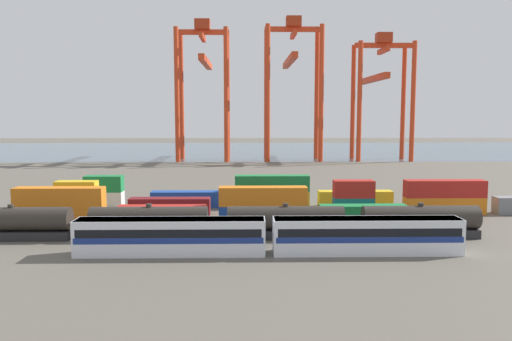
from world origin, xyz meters
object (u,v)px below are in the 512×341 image
Objects in this scene: shipping_container_19 at (272,199)px; gantry_crane_east at (380,85)px; shipping_container_6 at (77,207)px; gantry_crane_central at (292,74)px; shipping_container_2 at (162,215)px; shipping_container_8 at (170,206)px; shipping_container_5 at (363,214)px; freight_tank_row at (218,222)px; shipping_container_9 at (262,206)px; gantry_crane_west at (204,76)px; shipping_container_16 at (104,199)px; passenger_train at (269,234)px.

gantry_crane_east is (40.40, 87.76, 23.52)m from shipping_container_19.
gantry_crane_central is (40.76, 94.64, 27.05)m from shipping_container_6.
shipping_container_2 is 1.00× the size of shipping_container_8.
shipping_container_19 is (-12.01, 13.10, 0.00)m from shipping_container_5.
shipping_container_2 and shipping_container_19 have the same top height.
shipping_container_9 is (5.89, 14.70, -0.73)m from freight_tank_row.
shipping_container_6 is at bearing -96.95° from gantry_crane_west.
shipping_container_19 is (15.87, 13.10, 0.00)m from shipping_container_2.
shipping_container_8 is at bearing 166.73° from shipping_container_5.
shipping_container_16 is 92.06m from gantry_crane_west.
shipping_container_5 is 104.74m from gantry_crane_central.
gantry_crane_east reaches higher than shipping_container_19.
shipping_container_16 is 0.15× the size of gantry_crane_east.
shipping_container_2 is 2.00× the size of shipping_container_6.
shipping_container_6 is at bearing -113.30° from gantry_crane_central.
shipping_container_5 is (13.78, 15.18, -0.84)m from passenger_train.
passenger_train is 0.65× the size of freight_tank_row.
shipping_container_6 is 106.53m from gantry_crane_central.
shipping_container_2 is 15.25m from shipping_container_6.
gantry_crane_east is (56.26, 100.86, 23.52)m from shipping_container_2.
shipping_container_2 and shipping_container_6 have the same top height.
shipping_container_5 is at bearing -25.26° from shipping_container_9.
shipping_container_5 is at bearing 22.41° from freight_tank_row.
shipping_container_5 is 0.29× the size of gantry_crane_east.
shipping_container_16 is (-11.51, 13.10, 0.00)m from shipping_container_2.
shipping_container_8 is (-8.00, 14.70, -0.73)m from freight_tank_row.
gantry_crane_west is at bearing 91.30° from shipping_container_2.
shipping_container_6 is 0.50× the size of shipping_container_8.
passenger_train is at bearing -47.84° from shipping_container_16.
shipping_container_2 is 2.00× the size of shipping_container_9.
shipping_container_8 is at bearing 0.00° from shipping_container_6.
shipping_container_8 is 0.27× the size of gantry_crane_west.
shipping_container_5 is at bearing -105.72° from gantry_crane_east.
passenger_train reaches higher than shipping_container_6.
freight_tank_row is 10.61× the size of shipping_container_16.
shipping_container_16 and shipping_container_19 have the same top height.
passenger_train is 6.91× the size of shipping_container_16.
shipping_container_5 is 42.17m from shipping_container_6.
gantry_crane_west is at bearing 91.46° from shipping_container_8.
freight_tank_row reaches higher than shipping_container_9.
shipping_container_6 is at bearing 180.00° from shipping_container_8.
passenger_train is at bearing -96.32° from gantry_crane_central.
shipping_container_2 is 0.27× the size of gantry_crane_west.
shipping_container_16 is at bearing 161.61° from shipping_container_5.
freight_tank_row is at bearing 130.42° from passenger_train.
shipping_container_16 is (-25.51, 6.55, 0.00)m from shipping_container_9.
shipping_container_19 is at bearing 74.09° from shipping_container_9.
shipping_container_6 is 30.35m from shipping_container_19.
freight_tank_row is 11.52m from shipping_container_2.
shipping_container_6 is 0.50× the size of shipping_container_19.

